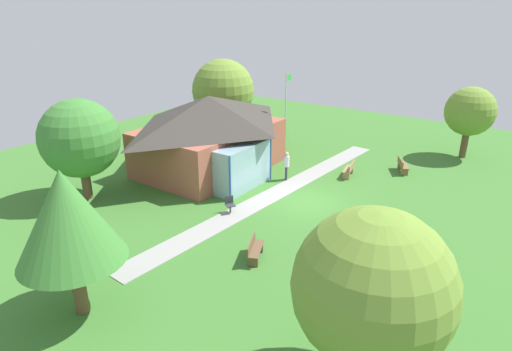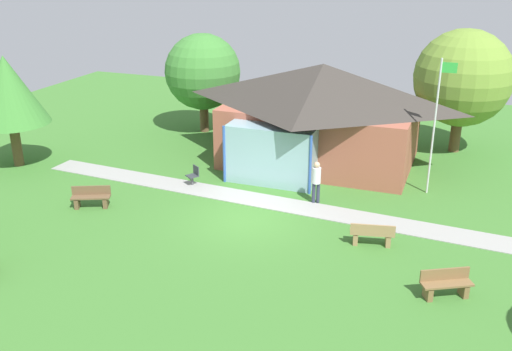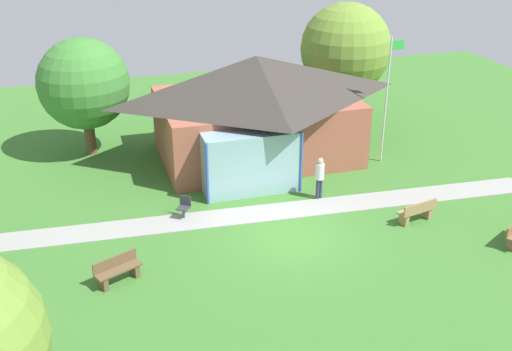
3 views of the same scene
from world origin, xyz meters
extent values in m
plane|color=#3D752D|center=(0.00, 0.00, 0.00)|extent=(44.00, 44.00, 0.00)
cube|color=#A35642|center=(0.85, 7.34, 1.41)|extent=(8.48, 5.83, 2.81)
pyramid|color=#38332D|center=(0.85, 7.34, 3.73)|extent=(9.48, 6.83, 1.83)
cube|color=#8CB2BF|center=(-0.42, 3.83, 1.27)|extent=(3.82, 1.20, 2.53)
cylinder|color=#3359B2|center=(-2.33, 3.23, 1.27)|extent=(0.12, 0.12, 2.53)
cylinder|color=#3359B2|center=(1.48, 3.23, 1.27)|extent=(0.12, 0.12, 2.53)
cube|color=#999993|center=(0.00, 1.83, 0.01)|extent=(20.92, 2.57, 0.03)
cylinder|color=silver|center=(6.04, 5.06, 2.80)|extent=(0.08, 0.08, 5.59)
cube|color=green|center=(6.34, 5.06, 5.24)|extent=(0.60, 0.02, 0.40)
cube|color=brown|center=(-6.13, -6.61, 0.45)|extent=(1.14, 1.52, 0.06)
cube|color=brown|center=(-5.85, -7.08, 0.20)|extent=(0.43, 0.34, 0.39)
cube|color=brown|center=(-6.41, -6.14, 0.20)|extent=(0.43, 0.34, 0.39)
cube|color=brown|center=(-5.96, -6.51, 0.66)|extent=(0.81, 1.32, 0.36)
cube|color=brown|center=(7.29, -2.79, 0.45)|extent=(1.53, 1.11, 0.06)
cube|color=brown|center=(7.77, -2.53, 0.20)|extent=(0.33, 0.43, 0.39)
cube|color=brown|center=(6.81, -3.06, 0.20)|extent=(0.33, 0.43, 0.39)
cube|color=brown|center=(7.20, -2.63, 0.66)|extent=(1.34, 0.78, 0.36)
cube|color=brown|center=(-6.14, -1.11, 0.45)|extent=(1.55, 1.02, 0.06)
cube|color=brown|center=(-5.64, -0.89, 0.20)|extent=(0.31, 0.43, 0.39)
cube|color=brown|center=(-6.64, -1.34, 0.20)|extent=(0.31, 0.43, 0.39)
cube|color=brown|center=(-6.22, -0.94, 0.66)|extent=(1.39, 0.67, 0.36)
cube|color=#9E7A51|center=(4.69, -0.31, 0.45)|extent=(1.56, 0.74, 0.06)
cube|color=#9E7A51|center=(4.15, -0.42, 0.20)|extent=(0.24, 0.42, 0.39)
cube|color=#9E7A51|center=(5.23, -0.19, 0.20)|extent=(0.24, 0.42, 0.39)
cube|color=#9E7A51|center=(4.73, -0.49, 0.66)|extent=(1.48, 0.37, 0.36)
cube|color=#33383D|center=(-3.46, 2.34, 0.44)|extent=(0.61, 0.61, 0.04)
cube|color=#33383D|center=(-3.35, 2.51, 0.66)|extent=(0.39, 0.28, 0.40)
cylinder|color=#4C4C51|center=(-3.46, 2.34, 0.21)|extent=(0.10, 0.10, 0.42)
cylinder|color=#4C4C51|center=(-3.46, 2.34, 0.01)|extent=(0.36, 0.36, 0.02)
cylinder|color=#2D3347|center=(1.89, 2.39, 0.42)|extent=(0.14, 0.14, 0.85)
cylinder|color=#2D3347|center=(2.05, 2.47, 0.42)|extent=(0.14, 0.14, 0.85)
cylinder|color=silver|center=(1.97, 2.43, 1.18)|extent=(0.34, 0.34, 0.65)
sphere|color=#D8AD8C|center=(1.97, 2.43, 1.62)|extent=(0.24, 0.24, 0.24)
cylinder|color=brown|center=(-6.39, 9.77, 0.90)|extent=(0.48, 0.48, 1.80)
sphere|color=#3D7F33|center=(-6.39, 9.77, 3.33)|extent=(4.07, 4.07, 4.07)
cylinder|color=brown|center=(-12.22, 1.76, 1.02)|extent=(0.45, 0.45, 2.05)
cone|color=#3D7F33|center=(-12.22, 1.76, 3.59)|extent=(3.43, 3.43, 3.08)
sphere|color=olive|center=(-9.76, -7.19, 3.23)|extent=(4.05, 4.05, 4.05)
cylinder|color=brown|center=(12.50, -5.19, 0.99)|extent=(0.44, 0.44, 1.97)
sphere|color=olive|center=(12.50, -5.19, 3.18)|extent=(3.22, 3.22, 3.22)
cylinder|color=brown|center=(6.79, 11.07, 0.97)|extent=(0.51, 0.51, 1.95)
sphere|color=olive|center=(6.79, 11.07, 3.70)|extent=(4.67, 4.67, 4.67)
camera|label=1|loc=(-18.71, -10.03, 9.66)|focal=30.65mm
camera|label=2|loc=(7.22, -18.31, 9.49)|focal=40.80mm
camera|label=3|loc=(-6.66, -17.65, 11.14)|focal=43.15mm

